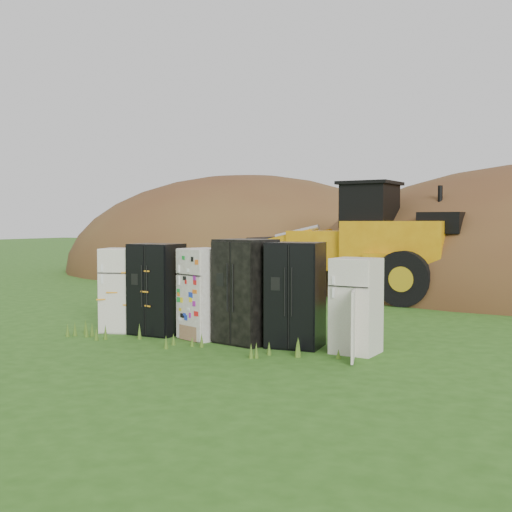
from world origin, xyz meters
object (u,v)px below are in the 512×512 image
at_px(fridge_leftmost, 122,290).
at_px(fridge_dark_mid, 246,291).
at_px(fridge_sticker, 204,294).
at_px(wheel_loader, 342,240).
at_px(fridge_black_right, 295,295).
at_px(fridge_open_door, 356,306).
at_px(fridge_black_side, 157,289).

distance_m(fridge_leftmost, fridge_dark_mid, 2.76).
distance_m(fridge_sticker, fridge_dark_mid, 0.90).
relative_size(fridge_sticker, fridge_dark_mid, 0.90).
bearing_deg(fridge_leftmost, fridge_sticker, -16.81).
relative_size(fridge_leftmost, wheel_loader, 0.24).
distance_m(fridge_sticker, fridge_black_right, 1.83).
distance_m(fridge_leftmost, wheel_loader, 7.85).
distance_m(fridge_open_door, wheel_loader, 8.08).
relative_size(fridge_black_side, fridge_dark_mid, 0.94).
distance_m(fridge_black_side, fridge_open_door, 4.00).
height_order(fridge_black_right, fridge_open_door, fridge_black_right).
bearing_deg(fridge_black_right, fridge_dark_mid, 177.91).
bearing_deg(fridge_open_door, fridge_sticker, -175.48).
height_order(fridge_dark_mid, fridge_open_door, fridge_dark_mid).
xyz_separation_m(fridge_dark_mid, wheel_loader, (-0.75, 7.55, 0.72)).
bearing_deg(fridge_black_side, fridge_dark_mid, -1.08).
bearing_deg(fridge_sticker, fridge_dark_mid, 18.95).
xyz_separation_m(fridge_sticker, fridge_open_door, (2.93, -0.03, -0.05)).
distance_m(fridge_black_side, wheel_loader, 7.63).
distance_m(fridge_leftmost, fridge_black_side, 0.80).
height_order(fridge_leftmost, fridge_black_right, fridge_black_right).
height_order(fridge_leftmost, fridge_open_door, fridge_leftmost).
height_order(fridge_dark_mid, wheel_loader, wheel_loader).
bearing_deg(fridge_dark_mid, fridge_open_door, 13.26).
bearing_deg(fridge_black_right, fridge_black_side, 174.28).
distance_m(fridge_leftmost, fridge_open_door, 4.80).
distance_m(fridge_dark_mid, fridge_black_right, 0.94).
height_order(fridge_black_side, fridge_dark_mid, fridge_dark_mid).
height_order(fridge_leftmost, fridge_black_side, fridge_black_side).
xyz_separation_m(fridge_dark_mid, fridge_black_right, (0.93, 0.06, -0.02)).
height_order(fridge_open_door, wheel_loader, wheel_loader).
bearing_deg(fridge_sticker, fridge_black_right, 22.16).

